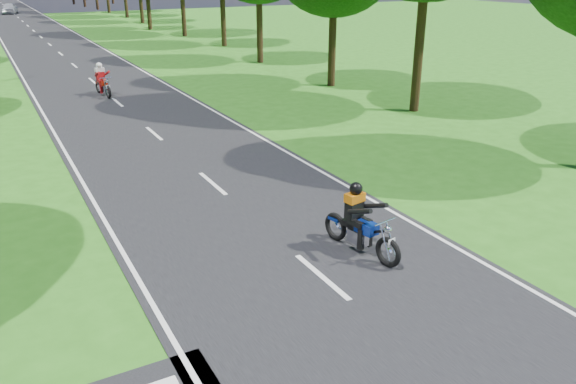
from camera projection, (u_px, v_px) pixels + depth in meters
ground at (382, 329)px, 9.74m from camera, size 160.00×160.00×0.00m
main_road at (41, 37)px, 50.49m from camera, size 7.00×140.00×0.02m
road_markings at (42, 39)px, 48.90m from camera, size 7.40×140.00×0.01m
rider_near_blue at (362, 219)px, 12.04m from camera, size 0.96×1.99×1.59m
rider_far_red at (102, 79)px, 27.07m from camera, size 0.81×1.95×1.58m
distant_car at (9, 8)px, 75.32m from camera, size 2.44×4.47×1.44m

